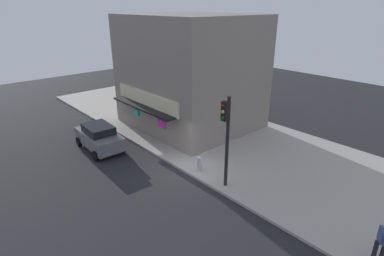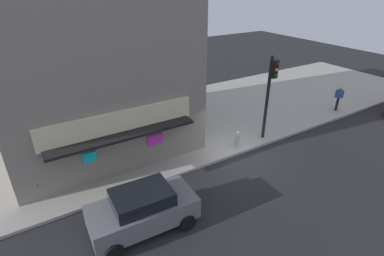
# 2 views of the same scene
# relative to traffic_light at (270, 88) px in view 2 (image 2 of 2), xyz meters

# --- Properties ---
(ground_plane) EXTENTS (61.55, 61.55, 0.00)m
(ground_plane) POSITION_rel_traffic_light_xyz_m (-2.53, -0.53, -3.26)
(ground_plane) COLOR #232326
(sidewalk) EXTENTS (41.03, 10.28, 0.15)m
(sidewalk) POSITION_rel_traffic_light_xyz_m (-2.53, 4.61, -3.18)
(sidewalk) COLOR #A39E93
(sidewalk) RESTS_ON ground_plane
(corner_building) EXTENTS (9.22, 8.84, 8.24)m
(corner_building) POSITION_rel_traffic_light_xyz_m (-8.18, 4.87, 1.01)
(corner_building) COLOR gray
(corner_building) RESTS_ON sidewalk
(traffic_light) EXTENTS (0.32, 0.58, 4.84)m
(traffic_light) POSITION_rel_traffic_light_xyz_m (0.00, 0.00, 0.00)
(traffic_light) COLOR black
(traffic_light) RESTS_ON sidewalk
(fire_hydrant) EXTENTS (0.51, 0.27, 0.94)m
(fire_hydrant) POSITION_rel_traffic_light_xyz_m (-2.00, 0.07, -2.66)
(fire_hydrant) COLOR #B2B2B7
(fire_hydrant) RESTS_ON sidewalk
(trash_can) EXTENTS (0.58, 0.58, 0.82)m
(trash_can) POSITION_rel_traffic_light_xyz_m (-3.94, 1.57, -2.70)
(trash_can) COLOR #2D2D2D
(trash_can) RESTS_ON sidewalk
(pedestrian) EXTENTS (0.44, 0.50, 1.76)m
(pedestrian) POSITION_rel_traffic_light_xyz_m (7.31, 0.39, -2.14)
(pedestrian) COLOR black
(pedestrian) RESTS_ON sidewalk
(potted_plant_by_doorway) EXTENTS (0.62, 0.62, 0.91)m
(potted_plant_by_doorway) POSITION_rel_traffic_light_xyz_m (-5.27, 2.05, -2.58)
(potted_plant_by_doorway) COLOR brown
(potted_plant_by_doorway) RESTS_ON sidewalk
(potted_plant_by_window) EXTENTS (0.72, 0.72, 1.11)m
(potted_plant_by_window) POSITION_rel_traffic_light_xyz_m (-11.94, 1.26, -2.46)
(potted_plant_by_window) COLOR gray
(potted_plant_by_window) RESTS_ON sidewalk
(parked_car_grey) EXTENTS (4.05, 2.18, 1.69)m
(parked_car_grey) POSITION_rel_traffic_light_xyz_m (-8.75, -2.67, -2.39)
(parked_car_grey) COLOR slate
(parked_car_grey) RESTS_ON ground_plane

